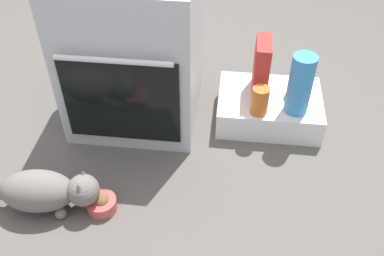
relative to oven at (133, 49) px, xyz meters
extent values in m
plane|color=#56514C|center=(-0.03, -0.44, -0.38)|extent=(8.00, 8.00, 0.00)
cube|color=#B7BABF|center=(0.00, 0.00, 0.00)|extent=(0.60, 0.54, 0.77)
cube|color=black|center=(0.00, -0.27, -0.10)|extent=(0.51, 0.01, 0.42)
cylinder|color=silver|center=(0.00, -0.30, 0.14)|extent=(0.48, 0.02, 0.02)
cube|color=white|center=(0.67, 0.03, -0.31)|extent=(0.51, 0.37, 0.14)
cylinder|color=#C64C47|center=(-0.03, -0.63, -0.36)|extent=(0.12, 0.12, 0.06)
sphere|color=brown|center=(-0.03, -0.63, -0.34)|extent=(0.07, 0.07, 0.07)
ellipsoid|color=slate|center=(-0.28, -0.65, -0.28)|extent=(0.32, 0.20, 0.18)
sphere|color=slate|center=(-0.09, -0.64, -0.27)|extent=(0.13, 0.13, 0.13)
cone|color=slate|center=(-0.09, -0.60, -0.22)|extent=(0.05, 0.05, 0.06)
cone|color=slate|center=(-0.09, -0.67, -0.22)|extent=(0.05, 0.05, 0.06)
sphere|color=slate|center=(-0.19, -0.60, -0.36)|extent=(0.05, 0.05, 0.05)
sphere|color=slate|center=(-0.18, -0.69, -0.36)|extent=(0.05, 0.05, 0.05)
cylinder|color=#388CD1|center=(0.78, -0.07, -0.09)|extent=(0.11, 0.11, 0.30)
cylinder|color=#D16023|center=(0.61, -0.10, -0.17)|extent=(0.08, 0.08, 0.14)
cylinder|color=green|center=(0.78, 0.06, -0.18)|extent=(0.07, 0.07, 0.12)
cube|color=#B72D28|center=(0.61, 0.07, -0.10)|extent=(0.07, 0.18, 0.28)
camera|label=1|loc=(0.47, -1.70, 1.09)|focal=40.75mm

